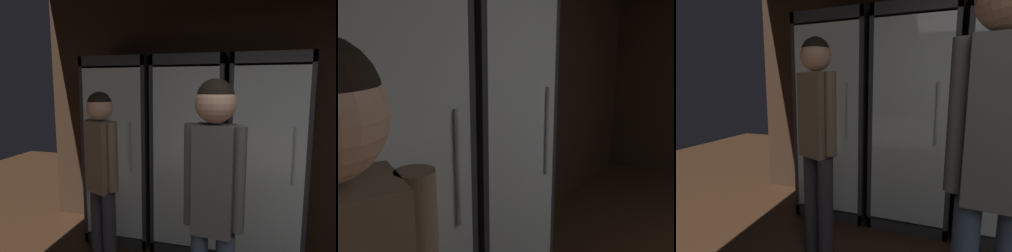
% 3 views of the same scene
% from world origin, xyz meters
% --- Properties ---
extents(wall_back, '(6.00, 0.06, 2.80)m').
position_xyz_m(wall_back, '(0.00, 3.03, 1.40)').
color(wall_back, black).
rests_on(wall_back, ground).
extents(cooler_left, '(0.70, 0.60, 1.99)m').
position_xyz_m(cooler_left, '(-1.16, 2.74, 0.97)').
color(cooler_left, '#2B2B30').
rests_on(cooler_left, ground).
extents(cooler_center, '(0.70, 0.60, 1.99)m').
position_xyz_m(cooler_center, '(-0.41, 2.74, 0.97)').
color(cooler_center, '#2B2B30').
rests_on(cooler_center, ground).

